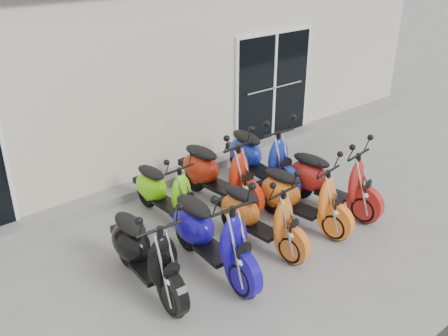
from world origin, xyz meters
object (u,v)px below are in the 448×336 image
Objects in this scene: scooter_back_green at (165,184)px; scooter_back_blue at (261,149)px; scooter_front_orange_b at (303,188)px; scooter_front_blue at (212,224)px; scooter_front_orange_a at (260,208)px; scooter_back_red at (218,164)px; scooter_front_red at (332,172)px; scooter_front_black at (145,243)px.

scooter_back_green is 0.85× the size of scooter_back_blue.
scooter_front_blue is at bearing 172.85° from scooter_front_orange_b.
scooter_back_red is (0.36, 1.34, 0.07)m from scooter_front_orange_a.
scooter_front_orange_b is 0.72m from scooter_front_red.
scooter_front_orange_a is at bearing 172.61° from scooter_front_orange_b.
scooter_front_blue reaches higher than scooter_front_red.
scooter_back_blue reaches higher than scooter_back_green.
scooter_front_red is (1.57, 0.04, 0.04)m from scooter_front_orange_a.
scooter_back_blue is at bearing -7.68° from scooter_back_green.
scooter_back_red is (2.05, 1.12, 0.04)m from scooter_front_black.
scooter_front_red is 1.31m from scooter_back_blue.
scooter_back_red is 0.91m from scooter_back_blue.
scooter_front_red is (3.26, -0.18, 0.01)m from scooter_front_black.
scooter_back_green is at bearing 139.79° from scooter_front_red.
scooter_front_blue is 1.16× the size of scooter_back_green.
scooter_back_green is (1.12, 1.25, -0.06)m from scooter_front_black.
scooter_front_orange_a is 1.57m from scooter_front_red.
scooter_front_orange_b is 0.95× the size of scooter_front_red.
scooter_front_orange_b is (1.72, 0.01, -0.06)m from scooter_front_blue.
scooter_front_orange_b is 1.43m from scooter_back_red.
scooter_front_red is 2.58m from scooter_back_green.
scooter_front_orange_a is 0.94× the size of scooter_front_red.
scooter_back_blue is (1.27, 1.32, 0.09)m from scooter_front_orange_a.
scooter_front_red is (0.71, 0.04, 0.03)m from scooter_front_orange_b.
scooter_back_red is at bearing 32.31° from scooter_front_black.
scooter_front_red is 0.96× the size of scooter_back_red.
scooter_front_black is 1.04× the size of scooter_front_orange_b.
scooter_front_orange_b is at bearing 4.01° from scooter_front_blue.
scooter_back_green is 0.95m from scooter_back_red.
scooter_front_blue is 1.12× the size of scooter_front_orange_a.
scooter_back_blue is at bearing 96.61° from scooter_front_red.
scooter_back_blue reaches higher than scooter_back_red.
scooter_front_black is 1.06× the size of scooter_front_orange_a.
scooter_front_red reaches higher than scooter_front_orange_b.
scooter_front_red is 1.11× the size of scooter_back_green.
scooter_front_orange_b is 2.05m from scooter_back_green.
scooter_front_orange_b reaches higher than scooter_front_orange_a.
scooter_front_black is 2.34m from scooter_back_red.
scooter_front_red reaches higher than scooter_front_black.
scooter_front_black is 0.94× the size of scooter_front_blue.
scooter_front_orange_a is (0.86, 0.01, -0.08)m from scooter_front_blue.
scooter_front_orange_a is at bearing -71.77° from scooter_back_green.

